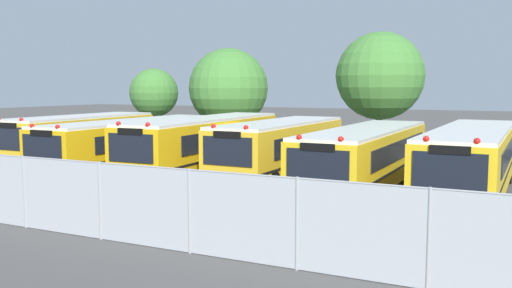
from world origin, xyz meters
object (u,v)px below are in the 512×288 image
object	(u,v)px
school_bus_0	(80,138)
tree_1	(226,89)
school_bus_5	(472,159)
tree_0	(152,93)
school_bus_1	(134,143)
school_bus_2	(206,144)
school_bus_3	(280,149)
school_bus_4	(367,156)
tree_2	(377,76)

from	to	relation	value
school_bus_0	tree_1	xyz separation A→B (m)	(3.57, 9.06, 2.50)
school_bus_5	tree_0	size ratio (longest dim) A/B	2.18
school_bus_1	school_bus_2	xyz separation A→B (m)	(3.73, 0.42, 0.09)
school_bus_1	school_bus_3	size ratio (longest dim) A/B	1.22
school_bus_4	school_bus_5	world-z (taller)	school_bus_5
tree_0	tree_1	distance (m)	6.28
school_bus_2	school_bus_4	size ratio (longest dim) A/B	1.02
school_bus_1	school_bus_2	distance (m)	3.76
tree_0	school_bus_1	bearing A→B (deg)	-57.63
school_bus_1	school_bus_3	distance (m)	7.47
school_bus_0	tree_0	distance (m)	10.37
school_bus_5	tree_0	world-z (taller)	tree_0
school_bus_2	school_bus_3	distance (m)	3.73
school_bus_2	school_bus_3	size ratio (longest dim) A/B	1.22
tree_1	tree_2	bearing A→B (deg)	4.75
school_bus_2	tree_2	distance (m)	11.66
school_bus_2	tree_0	bearing A→B (deg)	-45.46
tree_0	tree_1	xyz separation A→B (m)	(6.24, -0.71, 0.27)
school_bus_1	tree_1	size ratio (longest dim) A/B	1.74
tree_2	school_bus_5	bearing A→B (deg)	-58.88
school_bus_2	school_bus_4	xyz separation A→B (m)	(7.54, -0.37, -0.10)
school_bus_1	school_bus_3	bearing A→B (deg)	-175.95
school_bus_1	school_bus_0	bearing A→B (deg)	-4.98
school_bus_3	tree_0	bearing A→B (deg)	-34.01
school_bus_1	tree_1	world-z (taller)	tree_1
school_bus_3	school_bus_2	bearing A→B (deg)	0.39
school_bus_0	school_bus_1	world-z (taller)	school_bus_0
tree_1	tree_2	world-z (taller)	tree_2
tree_1	school_bus_1	bearing A→B (deg)	-88.68
tree_0	tree_2	xyz separation A→B (m)	(15.58, 0.07, 1.02)
school_bus_5	school_bus_3	bearing A→B (deg)	1.82
school_bus_0	school_bus_2	size ratio (longest dim) A/B	0.82
tree_1	school_bus_0	bearing A→B (deg)	-111.48
school_bus_1	tree_0	size ratio (longest dim) A/B	2.11
school_bus_0	tree_2	distance (m)	16.56
school_bus_0	tree_0	size ratio (longest dim) A/B	1.73
school_bus_1	school_bus_5	bearing A→B (deg)	-177.25
tree_2	tree_1	bearing A→B (deg)	-175.25
school_bus_0	school_bus_3	bearing A→B (deg)	178.97
school_bus_4	school_bus_0	bearing A→B (deg)	-0.10
school_bus_1	tree_0	xyz separation A→B (m)	(-6.45, 10.18, 2.28)
school_bus_4	tree_0	world-z (taller)	tree_0
school_bus_1	school_bus_2	bearing A→B (deg)	-172.33
school_bus_1	school_bus_3	xyz separation A→B (m)	(7.46, 0.37, 0.06)
school_bus_4	school_bus_5	xyz separation A→B (m)	(3.80, 0.36, 0.05)
tree_2	school_bus_3	bearing A→B (deg)	-99.61
school_bus_2	tree_1	xyz separation A→B (m)	(-3.95, 9.05, 2.46)
school_bus_0	tree_1	bearing A→B (deg)	-112.33
school_bus_4	tree_2	distance (m)	10.94
tree_0	tree_2	bearing A→B (deg)	0.24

